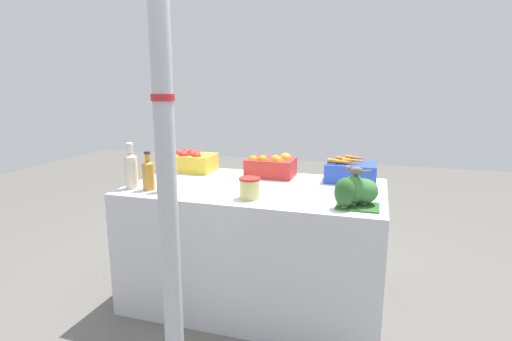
% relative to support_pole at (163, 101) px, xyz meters
% --- Properties ---
extents(ground_plane, '(10.00, 10.00, 0.00)m').
position_rel_support_pole_xyz_m(ground_plane, '(0.20, 0.74, -1.33)').
color(ground_plane, '#605E59').
extents(market_table, '(1.58, 0.89, 0.78)m').
position_rel_support_pole_xyz_m(market_table, '(0.20, 0.74, -0.95)').
color(market_table, silver).
rests_on(market_table, ground_plane).
extents(support_pole, '(0.11, 0.11, 2.67)m').
position_rel_support_pole_xyz_m(support_pole, '(0.00, 0.00, 0.00)').
color(support_pole, '#B7BABF').
rests_on(support_pole, ground_plane).
extents(apple_crate, '(0.32, 0.24, 0.16)m').
position_rel_support_pole_xyz_m(apple_crate, '(-0.39, 1.04, -0.48)').
color(apple_crate, gold).
rests_on(apple_crate, market_table).
extents(orange_crate, '(0.32, 0.24, 0.16)m').
position_rel_support_pole_xyz_m(orange_crate, '(0.22, 1.04, -0.48)').
color(orange_crate, red).
rests_on(orange_crate, market_table).
extents(carrot_crate, '(0.32, 0.24, 0.16)m').
position_rel_support_pole_xyz_m(carrot_crate, '(0.76, 1.04, -0.49)').
color(carrot_crate, '#2847B7').
rests_on(carrot_crate, market_table).
extents(broccoli_pile, '(0.23, 0.22, 0.17)m').
position_rel_support_pole_xyz_m(broccoli_pile, '(0.83, 0.49, -0.48)').
color(broccoli_pile, '#2D602D').
rests_on(broccoli_pile, market_table).
extents(juice_bottle_cloudy, '(0.08, 0.08, 0.28)m').
position_rel_support_pole_xyz_m(juice_bottle_cloudy, '(-0.51, 0.47, -0.44)').
color(juice_bottle_cloudy, beige).
rests_on(juice_bottle_cloudy, market_table).
extents(juice_bottle_amber, '(0.07, 0.07, 0.24)m').
position_rel_support_pole_xyz_m(juice_bottle_amber, '(-0.40, 0.47, -0.46)').
color(juice_bottle_amber, gold).
rests_on(juice_bottle_amber, market_table).
extents(juice_bottle_golden, '(0.07, 0.07, 0.29)m').
position_rel_support_pole_xyz_m(juice_bottle_golden, '(-0.28, 0.47, -0.44)').
color(juice_bottle_golden, gold).
rests_on(juice_bottle_golden, market_table).
extents(pickle_jar, '(0.12, 0.12, 0.12)m').
position_rel_support_pole_xyz_m(pickle_jar, '(0.25, 0.47, -0.50)').
color(pickle_jar, '#D1CC75').
rests_on(pickle_jar, market_table).
extents(sparrow_bird, '(0.14, 0.04, 0.05)m').
position_rel_support_pole_xyz_m(sparrow_bird, '(0.82, 0.48, -0.36)').
color(sparrow_bird, '#4C3D2D').
rests_on(sparrow_bird, broccoli_pile).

